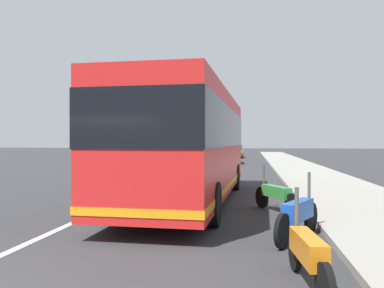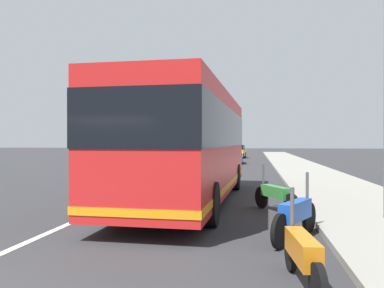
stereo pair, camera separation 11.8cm
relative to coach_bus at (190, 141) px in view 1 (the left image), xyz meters
name	(u,v)px [view 1 (the left image)]	position (x,y,z in m)	size (l,w,h in m)	color
sidewalk_curb	(354,199)	(1.00, -5.12, -1.85)	(110.00, 3.60, 0.14)	gray
lane_divider_line	(132,196)	(1.00, 2.21, -1.91)	(110.00, 0.16, 0.01)	silver
coach_bus	(190,141)	(0.00, 0.00, 0.00)	(10.66, 2.88, 3.35)	red
motorcycle_by_tree	(308,254)	(-6.89, -2.61, -1.47)	(2.05, 0.36, 1.24)	black
motorcycle_far_end	(298,215)	(-4.32, -2.79, -1.44)	(1.96, 1.03, 1.26)	black
motorcycle_mid_row	(276,195)	(-1.43, -2.54, -1.46)	(1.92, 1.08, 1.25)	black
car_oncoming	(194,152)	(32.84, 4.79, -1.20)	(4.05, 1.96, 1.50)	silver
car_ahead_same_lane	(229,156)	(22.25, 0.07, -1.25)	(4.47, 2.11, 1.36)	navy
car_far_distant	(234,152)	(33.48, 0.10, -1.20)	(4.04, 2.04, 1.51)	gold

